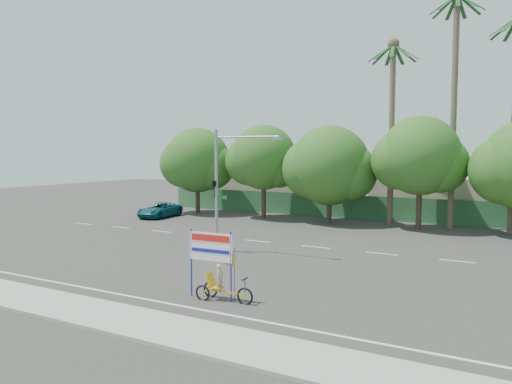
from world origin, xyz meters
The scene contains 14 objects.
ground centered at (0.00, 0.00, 0.00)m, with size 120.00×120.00×0.00m, color #33302D.
sidewalk_near centered at (0.00, -7.50, 0.06)m, with size 50.00×2.40×0.12m, color gray.
fence centered at (0.00, 21.50, 1.00)m, with size 38.00×0.08×2.00m, color #336B3D.
building_left centered at (-10.00, 26.00, 2.00)m, with size 12.00×8.00×4.00m, color #BDB096.
building_right centered at (8.00, 26.00, 1.80)m, with size 14.00×8.00×3.60m, color #BDB096.
tree_far_left centered at (-14.05, 18.00, 4.76)m, with size 7.14×6.00×7.96m.
tree_left centered at (-7.05, 18.00, 5.06)m, with size 6.66×5.60×8.07m.
tree_center centered at (-1.05, 18.00, 4.47)m, with size 7.62×6.40×7.85m.
tree_right centered at (5.95, 18.00, 5.24)m, with size 6.90×5.80×8.36m.
palm_tall centered at (8.00, 19.50, 10.46)m, with size 3.73×3.79×17.45m.
palm_short centered at (3.50, 19.50, 8.86)m, with size 3.73×3.79×14.45m.
traffic_signal centered at (-2.20, 3.98, 2.92)m, with size 4.72×1.10×7.00m.
trike_billboard centered at (2.79, -3.89, 1.11)m, with size 2.80×0.66×2.75m.
pickup_truck centered at (-15.24, 14.03, 0.65)m, with size 2.15×4.65×1.29m, color #0D505E.
Camera 1 is at (13.40, -19.68, 5.75)m, focal length 35.00 mm.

